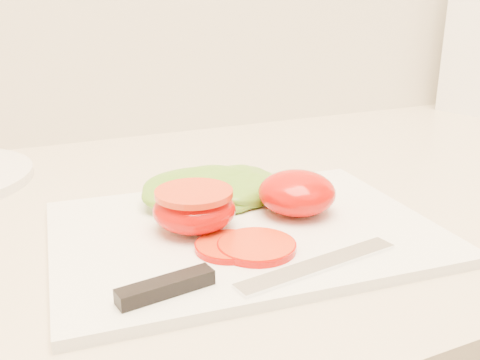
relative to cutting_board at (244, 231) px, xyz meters
name	(u,v)px	position (x,y,z in m)	size (l,w,h in m)	color
cutting_board	(244,231)	(0.00, 0.00, 0.00)	(0.36, 0.26, 0.01)	white
tomato_half_dome	(297,193)	(0.06, 0.01, 0.03)	(0.08, 0.08, 0.04)	#C80200
tomato_half_cut	(194,208)	(-0.05, 0.02, 0.03)	(0.08, 0.08, 0.04)	#C80200
tomato_slice_0	(257,246)	(-0.01, -0.05, 0.01)	(0.07, 0.07, 0.01)	#CE4A1E
tomato_slice_1	(230,246)	(-0.03, -0.04, 0.01)	(0.06, 0.06, 0.01)	#CE4A1E
lettuce_leaf_0	(208,190)	(-0.01, 0.08, 0.02)	(0.15, 0.10, 0.03)	olive
lettuce_leaf_1	(245,185)	(0.04, 0.08, 0.02)	(0.11, 0.08, 0.02)	olive
knife	(230,278)	(-0.06, -0.09, 0.01)	(0.25, 0.05, 0.01)	silver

